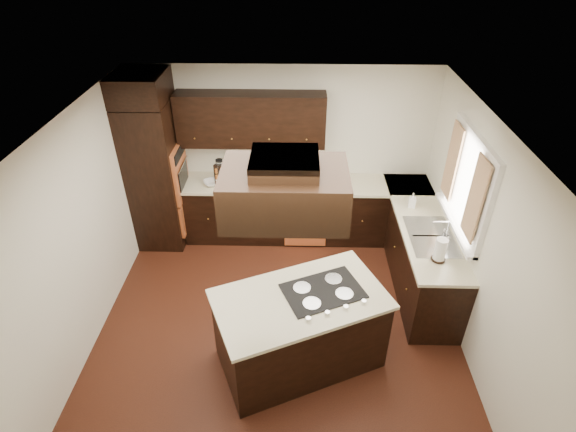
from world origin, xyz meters
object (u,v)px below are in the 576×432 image
object	(u,v)px
island	(300,331)
spice_rack	(227,176)
oven_column	(156,176)
range_hood	(285,192)

from	to	relation	value
island	spice_rack	bearing A→B (deg)	91.10
oven_column	island	distance (m)	3.07
oven_column	spice_rack	bearing A→B (deg)	-0.21
oven_column	range_hood	xyz separation A→B (m)	(1.88, -2.25, 1.10)
range_hood	oven_column	bearing A→B (deg)	129.74
oven_column	range_hood	size ratio (longest dim) A/B	2.02
spice_rack	oven_column	bearing A→B (deg)	-162.54
range_hood	spice_rack	world-z (taller)	range_hood
oven_column	range_hood	bearing A→B (deg)	-50.26
island	range_hood	world-z (taller)	range_hood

